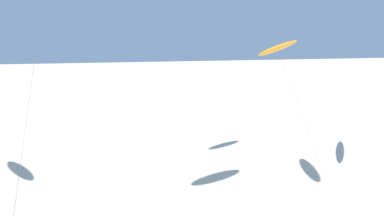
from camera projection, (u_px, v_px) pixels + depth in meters
name	position (u px, v px, depth m)	size (l,w,h in m)	color
flying_kite_1	(278.00, 48.00, 37.71)	(5.15, 5.01, 10.77)	orange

